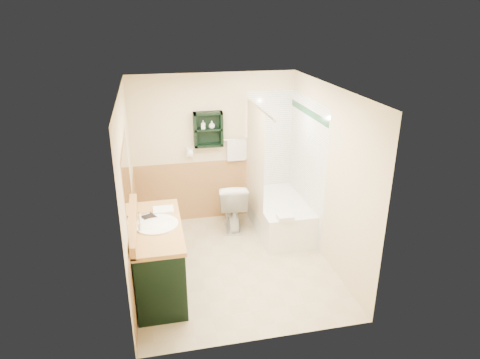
# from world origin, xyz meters

# --- Properties ---
(floor) EXTENTS (3.00, 3.00, 0.00)m
(floor) POSITION_xyz_m (0.00, 0.00, 0.00)
(floor) COLOR #C1B18C
(floor) RESTS_ON ground
(back_wall) EXTENTS (2.60, 0.04, 2.40)m
(back_wall) POSITION_xyz_m (0.00, 1.52, 1.20)
(back_wall) COLOR beige
(back_wall) RESTS_ON ground
(left_wall) EXTENTS (0.04, 3.00, 2.40)m
(left_wall) POSITION_xyz_m (-1.32, 0.00, 1.20)
(left_wall) COLOR beige
(left_wall) RESTS_ON ground
(right_wall) EXTENTS (0.04, 3.00, 2.40)m
(right_wall) POSITION_xyz_m (1.32, 0.00, 1.20)
(right_wall) COLOR beige
(right_wall) RESTS_ON ground
(ceiling) EXTENTS (2.60, 3.00, 0.04)m
(ceiling) POSITION_xyz_m (0.00, 0.00, 2.42)
(ceiling) COLOR white
(ceiling) RESTS_ON back_wall
(wainscot_left) EXTENTS (2.98, 2.98, 1.00)m
(wainscot_left) POSITION_xyz_m (-1.29, 0.00, 0.50)
(wainscot_left) COLOR tan
(wainscot_left) RESTS_ON left_wall
(wainscot_back) EXTENTS (2.58, 2.58, 1.00)m
(wainscot_back) POSITION_xyz_m (0.00, 1.49, 0.50)
(wainscot_back) COLOR tan
(wainscot_back) RESTS_ON back_wall
(mirror_frame) EXTENTS (1.30, 1.30, 1.00)m
(mirror_frame) POSITION_xyz_m (-1.27, -0.55, 1.50)
(mirror_frame) COLOR #985D32
(mirror_frame) RESTS_ON left_wall
(mirror_glass) EXTENTS (1.20, 1.20, 0.90)m
(mirror_glass) POSITION_xyz_m (-1.27, -0.55, 1.50)
(mirror_glass) COLOR white
(mirror_glass) RESTS_ON left_wall
(tile_right) EXTENTS (1.50, 1.50, 2.10)m
(tile_right) POSITION_xyz_m (1.28, 0.75, 1.05)
(tile_right) COLOR white
(tile_right) RESTS_ON right_wall
(tile_back) EXTENTS (0.95, 0.95, 2.10)m
(tile_back) POSITION_xyz_m (1.03, 1.48, 1.05)
(tile_back) COLOR white
(tile_back) RESTS_ON back_wall
(tile_accent) EXTENTS (1.50, 1.50, 0.10)m
(tile_accent) POSITION_xyz_m (1.27, 0.75, 1.90)
(tile_accent) COLOR #154A29
(tile_accent) RESTS_ON right_wall
(wall_shelf) EXTENTS (0.45, 0.15, 0.55)m
(wall_shelf) POSITION_xyz_m (-0.10, 1.41, 1.55)
(wall_shelf) COLOR black
(wall_shelf) RESTS_ON back_wall
(hair_dryer) EXTENTS (0.10, 0.24, 0.18)m
(hair_dryer) POSITION_xyz_m (-0.40, 1.43, 1.20)
(hair_dryer) COLOR white
(hair_dryer) RESTS_ON back_wall
(towel_bar) EXTENTS (0.40, 0.06, 0.40)m
(towel_bar) POSITION_xyz_m (0.35, 1.45, 1.35)
(towel_bar) COLOR silver
(towel_bar) RESTS_ON back_wall
(curtain_rod) EXTENTS (0.03, 1.60, 0.03)m
(curtain_rod) POSITION_xyz_m (0.53, 0.75, 2.00)
(curtain_rod) COLOR silver
(curtain_rod) RESTS_ON back_wall
(shower_curtain) EXTENTS (1.05, 1.05, 1.70)m
(shower_curtain) POSITION_xyz_m (0.53, 0.92, 1.15)
(shower_curtain) COLOR beige
(shower_curtain) RESTS_ON curtain_rod
(vanity) EXTENTS (0.59, 1.42, 0.90)m
(vanity) POSITION_xyz_m (-0.99, -0.36, 0.45)
(vanity) COLOR black
(vanity) RESTS_ON ground
(bathtub) EXTENTS (0.77, 1.50, 0.52)m
(bathtub) POSITION_xyz_m (0.93, 0.86, 0.26)
(bathtub) COLOR white
(bathtub) RESTS_ON ground
(toilet) EXTENTS (0.51, 0.82, 0.77)m
(toilet) POSITION_xyz_m (0.20, 1.07, 0.38)
(toilet) COLOR white
(toilet) RESTS_ON ground
(counter_towel) EXTENTS (0.25, 0.20, 0.04)m
(counter_towel) POSITION_xyz_m (-0.90, -0.01, 0.92)
(counter_towel) COLOR silver
(counter_towel) RESTS_ON vanity
(vanity_book) EXTENTS (0.15, 0.09, 0.22)m
(vanity_book) POSITION_xyz_m (-1.16, -0.18, 1.01)
(vanity_book) COLOR black
(vanity_book) RESTS_ON vanity
(tub_towel) EXTENTS (0.22, 0.18, 0.07)m
(tub_towel) POSITION_xyz_m (0.78, 0.16, 0.55)
(tub_towel) COLOR silver
(tub_towel) RESTS_ON bathtub
(soap_bottle_a) EXTENTS (0.09, 0.14, 0.06)m
(soap_bottle_a) POSITION_xyz_m (-0.18, 1.40, 1.60)
(soap_bottle_a) COLOR white
(soap_bottle_a) RESTS_ON wall_shelf
(soap_bottle_b) EXTENTS (0.13, 0.14, 0.09)m
(soap_bottle_b) POSITION_xyz_m (-0.04, 1.40, 1.61)
(soap_bottle_b) COLOR white
(soap_bottle_b) RESTS_ON wall_shelf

